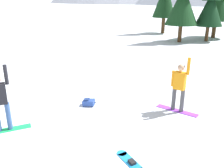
{
  "coord_description": "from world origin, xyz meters",
  "views": [
    {
      "loc": [
        4.73,
        -3.93,
        3.97
      ],
      "look_at": [
        0.66,
        3.42,
        1.0
      ],
      "focal_mm": 39.35,
      "sensor_mm": 36.0,
      "label": 1
    }
  ],
  "objects_px": {
    "loose_snowboard_near_left": "(137,168)",
    "pine_tree_twin": "(211,2)",
    "snowboarder_midground": "(179,86)",
    "backpack_blue": "(89,102)",
    "snowboarder_foreground": "(0,101)"
  },
  "relations": [
    {
      "from": "loose_snowboard_near_left",
      "to": "pine_tree_twin",
      "type": "xyz_separation_m",
      "value": [
        -1.62,
        20.37,
        3.52
      ]
    },
    {
      "from": "snowboarder_midground",
      "to": "backpack_blue",
      "type": "height_order",
      "value": "snowboarder_midground"
    },
    {
      "from": "snowboarder_foreground",
      "to": "snowboarder_midground",
      "type": "distance_m",
      "value": 5.96
    },
    {
      "from": "snowboarder_foreground",
      "to": "backpack_blue",
      "type": "height_order",
      "value": "snowboarder_foreground"
    },
    {
      "from": "snowboarder_midground",
      "to": "backpack_blue",
      "type": "bearing_deg",
      "value": -159.39
    },
    {
      "from": "snowboarder_midground",
      "to": "backpack_blue",
      "type": "xyz_separation_m",
      "value": [
        -3.14,
        -1.18,
        -0.84
      ]
    },
    {
      "from": "snowboarder_midground",
      "to": "loose_snowboard_near_left",
      "type": "bearing_deg",
      "value": -89.97
    },
    {
      "from": "snowboarder_foreground",
      "to": "loose_snowboard_near_left",
      "type": "relative_size",
      "value": 1.35
    },
    {
      "from": "pine_tree_twin",
      "to": "backpack_blue",
      "type": "bearing_deg",
      "value": -94.89
    },
    {
      "from": "backpack_blue",
      "to": "snowboarder_foreground",
      "type": "bearing_deg",
      "value": -113.18
    },
    {
      "from": "snowboarder_midground",
      "to": "pine_tree_twin",
      "type": "bearing_deg",
      "value": 95.54
    },
    {
      "from": "pine_tree_twin",
      "to": "snowboarder_midground",
      "type": "bearing_deg",
      "value": -84.46
    },
    {
      "from": "snowboarder_midground",
      "to": "pine_tree_twin",
      "type": "relative_size",
      "value": 0.32
    },
    {
      "from": "snowboarder_foreground",
      "to": "pine_tree_twin",
      "type": "xyz_separation_m",
      "value": [
        2.76,
        20.7,
        2.53
      ]
    },
    {
      "from": "backpack_blue",
      "to": "pine_tree_twin",
      "type": "bearing_deg",
      "value": 85.11
    }
  ]
}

